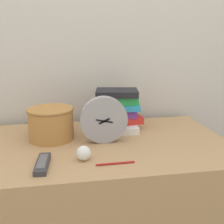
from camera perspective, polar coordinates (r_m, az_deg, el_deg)
wall_back at (r=1.55m, az=-4.83°, el=14.77°), size 6.00×0.04×2.40m
desk at (r=1.41m, az=-2.51°, el=-20.95°), size 1.20×0.68×0.76m
desk_clock at (r=1.19m, az=-1.80°, el=-1.74°), size 0.22×0.04×0.22m
book_stack at (r=1.38m, az=1.49°, el=0.49°), size 0.26×0.21×0.21m
basket at (r=1.28m, az=-13.14°, el=-2.27°), size 0.22×0.22×0.15m
tv_remote at (r=1.04m, az=-14.89°, el=-10.80°), size 0.05×0.16×0.02m
crumpled_paper_ball at (r=1.05m, az=-6.19°, el=-8.88°), size 0.06×0.06×0.06m
pen at (r=1.02m, az=0.74°, el=-11.11°), size 0.15×0.01×0.01m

